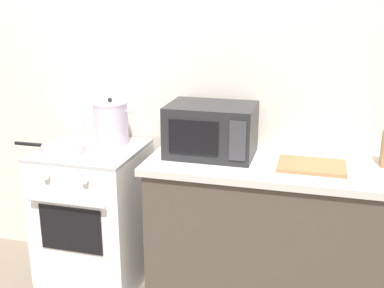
{
  "coord_description": "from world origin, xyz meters",
  "views": [
    {
      "loc": [
        0.97,
        -1.89,
        1.79
      ],
      "look_at": [
        0.3,
        0.6,
        1.0
      ],
      "focal_mm": 43.99,
      "sensor_mm": 36.0,
      "label": 1
    }
  ],
  "objects_px": {
    "frying_pan": "(63,149)",
    "cutting_board": "(312,166)",
    "stove": "(95,217)",
    "stock_pot": "(111,123)",
    "microwave": "(211,130)"
  },
  "relations": [
    {
      "from": "stove",
      "to": "frying_pan",
      "type": "distance_m",
      "value": 0.51
    },
    {
      "from": "frying_pan",
      "to": "stock_pot",
      "type": "bearing_deg",
      "value": 51.69
    },
    {
      "from": "stock_pot",
      "to": "frying_pan",
      "type": "xyz_separation_m",
      "value": [
        -0.2,
        -0.25,
        -0.11
      ]
    },
    {
      "from": "frying_pan",
      "to": "stove",
      "type": "bearing_deg",
      "value": 44.75
    },
    {
      "from": "stove",
      "to": "cutting_board",
      "type": "relative_size",
      "value": 2.56
    },
    {
      "from": "stock_pot",
      "to": "cutting_board",
      "type": "relative_size",
      "value": 0.84
    },
    {
      "from": "stock_pot",
      "to": "cutting_board",
      "type": "distance_m",
      "value": 1.25
    },
    {
      "from": "stove",
      "to": "stock_pot",
      "type": "xyz_separation_m",
      "value": [
        0.08,
        0.14,
        0.59
      ]
    },
    {
      "from": "stove",
      "to": "cutting_board",
      "type": "bearing_deg",
      "value": 0.05
    },
    {
      "from": "stove",
      "to": "cutting_board",
      "type": "height_order",
      "value": "cutting_board"
    },
    {
      "from": "microwave",
      "to": "cutting_board",
      "type": "height_order",
      "value": "microwave"
    },
    {
      "from": "frying_pan",
      "to": "cutting_board",
      "type": "height_order",
      "value": "frying_pan"
    },
    {
      "from": "frying_pan",
      "to": "cutting_board",
      "type": "relative_size",
      "value": 1.27
    },
    {
      "from": "stock_pot",
      "to": "frying_pan",
      "type": "height_order",
      "value": "stock_pot"
    },
    {
      "from": "stove",
      "to": "microwave",
      "type": "distance_m",
      "value": 0.96
    }
  ]
}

